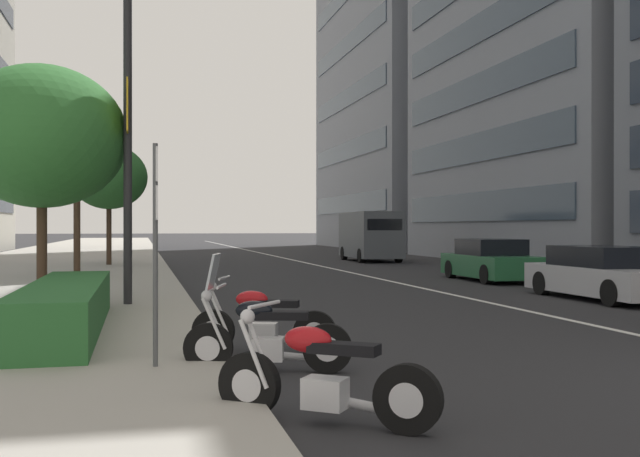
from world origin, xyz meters
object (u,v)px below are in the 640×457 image
motorcycle_second_in_row (323,380)px  motorcycle_under_tarp (262,324)px  street_tree_by_lamp_post (77,151)px  parking_sign_by_curb (156,227)px  street_tree_mid_sidewalk (42,137)px  motorcycle_mid_row (264,338)px  street_lamp_with_banners (148,84)px  delivery_van_ahead (370,235)px  street_tree_near_plaza_corner (109,177)px  car_approaching_light (603,274)px  car_far_down_avenue (491,261)px

motorcycle_second_in_row → motorcycle_under_tarp: 3.95m
street_tree_by_lamp_post → parking_sign_by_curb: bearing=-172.6°
parking_sign_by_curb → street_tree_mid_sidewalk: street_tree_mid_sidewalk is taller
motorcycle_mid_row → street_lamp_with_banners: bearing=-64.4°
delivery_van_ahead → motorcycle_under_tarp: bearing=161.4°
delivery_van_ahead → parking_sign_by_curb: bearing=159.8°
motorcycle_under_tarp → street_tree_near_plaza_corner: size_ratio=0.38×
motorcycle_second_in_row → street_lamp_with_banners: (9.92, 1.45, 4.43)m
car_approaching_light → street_tree_near_plaza_corner: bearing=35.4°
motorcycle_under_tarp → street_tree_by_lamp_post: size_ratio=0.36×
motorcycle_under_tarp → delivery_van_ahead: delivery_van_ahead is taller
motorcycle_under_tarp → street_tree_near_plaza_corner: (23.38, 3.00, 3.54)m
car_far_down_avenue → parking_sign_by_curb: 17.92m
parking_sign_by_curb → street_lamp_with_banners: bearing=0.2°
delivery_van_ahead → parking_sign_by_curb: 30.71m
car_approaching_light → street_tree_by_lamp_post: (9.65, 13.11, 3.68)m
street_lamp_with_banners → delivery_van_ahead: bearing=-28.7°
car_far_down_avenue → street_tree_by_lamp_post: (3.01, 13.39, 3.67)m
parking_sign_by_curb → car_approaching_light: bearing=-56.1°
street_tree_by_lamp_post → street_tree_near_plaza_corner: bearing=-5.1°
motorcycle_second_in_row → motorcycle_under_tarp: size_ratio=0.91×
motorcycle_mid_row → delivery_van_ahead: (28.39, -10.18, 0.93)m
motorcycle_under_tarp → street_tree_near_plaza_corner: street_tree_near_plaza_corner is taller
motorcycle_second_in_row → parking_sign_by_curb: parking_sign_by_curb is taller
motorcycle_mid_row → car_far_down_avenue: (13.87, -9.87, 0.21)m
street_tree_mid_sidewalk → street_tree_near_plaza_corner: (16.80, -0.73, 0.22)m
motorcycle_second_in_row → street_tree_near_plaza_corner: bearing=-47.5°
motorcycle_second_in_row → car_far_down_avenue: size_ratio=0.40×
motorcycle_mid_row → street_tree_mid_sidewalk: 9.35m
car_approaching_light → street_tree_by_lamp_post: street_tree_by_lamp_post is taller
motorcycle_under_tarp → street_tree_mid_sidewalk: (6.58, 3.74, 3.32)m
delivery_van_ahead → parking_sign_by_curb: size_ratio=2.06×
motorcycle_mid_row → car_approaching_light: size_ratio=0.44×
car_far_down_avenue → street_lamp_with_banners: (-6.49, 11.20, 4.20)m
motorcycle_second_in_row → motorcycle_mid_row: size_ratio=0.89×
street_tree_near_plaza_corner → street_lamp_with_banners: bearing=-175.1°
parking_sign_by_curb → street_tree_mid_sidewalk: (8.09, 2.24, 1.94)m
motorcycle_under_tarp → parking_sign_by_curb: 2.54m
motorcycle_mid_row → street_tree_mid_sidewalk: bearing=-50.7°
parking_sign_by_curb → street_tree_by_lamp_post: 17.30m
car_far_down_avenue → parking_sign_by_curb: bearing=142.8°
street_lamp_with_banners → street_tree_near_plaza_corner: size_ratio=1.49×
motorcycle_second_in_row → delivery_van_ahead: size_ratio=0.33×
motorcycle_under_tarp → street_lamp_with_banners: 7.59m
delivery_van_ahead → street_tree_by_lamp_post: (-11.51, 13.70, 2.95)m
motorcycle_under_tarp → car_approaching_light: bearing=-128.8°
motorcycle_mid_row → delivery_van_ahead: delivery_van_ahead is taller
street_lamp_with_banners → street_tree_near_plaza_corner: bearing=4.9°
motorcycle_second_in_row → street_tree_by_lamp_post: 20.13m
street_tree_mid_sidewalk → street_tree_by_lamp_post: size_ratio=0.94×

